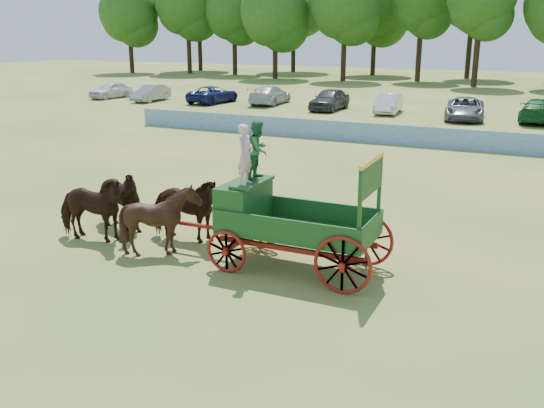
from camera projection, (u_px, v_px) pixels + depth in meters
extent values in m
plane|color=#A6924B|center=(167.00, 248.00, 16.70)|extent=(160.00, 160.00, 0.00)
imported|color=black|center=(90.00, 209.00, 17.02)|extent=(2.39, 1.36, 1.91)
imported|color=black|center=(115.00, 199.00, 17.98)|extent=(2.44, 1.54, 1.91)
imported|color=black|center=(161.00, 220.00, 16.05)|extent=(1.99, 1.84, 1.92)
imported|color=black|center=(184.00, 209.00, 17.00)|extent=(2.37, 1.29, 1.91)
cube|color=maroon|center=(244.00, 238.00, 15.73)|extent=(0.12, 2.00, 0.12)
cube|color=maroon|center=(355.00, 256.00, 14.51)|extent=(0.12, 2.00, 0.12)
cube|color=maroon|center=(289.00, 249.00, 14.61)|extent=(3.80, 0.10, 0.12)
cube|color=maroon|center=(306.00, 235.00, 15.57)|extent=(3.80, 0.10, 0.12)
cube|color=maroon|center=(214.00, 228.00, 16.05)|extent=(2.80, 0.09, 0.09)
cube|color=#1A4F22|center=(298.00, 231.00, 15.01)|extent=(3.80, 1.80, 0.10)
cube|color=#1A4F22|center=(283.00, 230.00, 14.16)|extent=(3.80, 0.06, 0.55)
cube|color=#1A4F22|center=(311.00, 210.00, 15.69)|extent=(3.80, 0.06, 0.55)
cube|color=#1A4F22|center=(372.00, 230.00, 14.16)|extent=(0.06, 1.80, 0.55)
cube|color=#1A4F22|center=(244.00, 203.00, 15.47)|extent=(0.85, 1.70, 1.05)
cube|color=#1A4F22|center=(252.00, 182.00, 15.21)|extent=(0.55, 1.50, 0.08)
cube|color=#1A4F22|center=(231.00, 209.00, 15.68)|extent=(0.10, 1.60, 0.65)
cube|color=#1A4F22|center=(237.00, 221.00, 15.69)|extent=(0.55, 1.60, 0.06)
cube|color=#1A4F22|center=(360.00, 212.00, 13.32)|extent=(0.08, 0.08, 1.80)
cube|color=#1A4F22|center=(379.00, 195.00, 14.71)|extent=(0.08, 0.08, 1.80)
cube|color=#1A4F22|center=(371.00, 178.00, 13.85)|extent=(0.07, 1.75, 0.75)
cube|color=gold|center=(372.00, 161.00, 13.73)|extent=(0.08, 1.80, 0.09)
cube|color=gold|center=(369.00, 178.00, 13.86)|extent=(0.02, 1.30, 0.12)
torus|color=maroon|center=(226.00, 252.00, 14.92)|extent=(1.09, 0.09, 1.09)
torus|color=maroon|center=(260.00, 229.00, 16.57)|extent=(1.09, 0.09, 1.09)
torus|color=maroon|center=(343.00, 265.00, 13.66)|extent=(1.39, 0.09, 1.39)
torus|color=maroon|center=(367.00, 240.00, 15.31)|extent=(1.39, 0.09, 1.39)
imported|color=beige|center=(245.00, 154.00, 14.68)|extent=(0.35, 0.54, 1.48)
imported|color=#276834|center=(258.00, 149.00, 15.29)|extent=(0.56, 0.72, 1.48)
cube|color=#1B5594|center=(343.00, 131.00, 32.62)|extent=(26.00, 0.08, 1.05)
imported|color=silver|center=(111.00, 90.00, 52.62)|extent=(2.19, 4.32, 1.41)
imported|color=gray|center=(151.00, 93.00, 50.34)|extent=(1.56, 4.15, 1.35)
imported|color=navy|center=(213.00, 95.00, 49.20)|extent=(2.77, 5.12, 1.36)
imported|color=silver|center=(270.00, 95.00, 48.33)|extent=(2.37, 5.25, 1.49)
imported|color=#333338|center=(330.00, 99.00, 44.88)|extent=(2.00, 4.71, 1.59)
imported|color=silver|center=(389.00, 104.00, 43.11)|extent=(1.81, 4.33, 1.39)
imported|color=slate|center=(465.00, 109.00, 40.19)|extent=(3.01, 5.49, 1.46)
imported|color=#144C1E|center=(540.00, 110.00, 38.99)|extent=(2.54, 5.41, 1.53)
cylinder|color=#382314|center=(131.00, 57.00, 82.47)|extent=(0.60, 0.60, 4.33)
sphere|color=#1F5215|center=(129.00, 12.00, 80.85)|extent=(7.84, 7.84, 7.84)
cylinder|color=#382314|center=(189.00, 54.00, 81.34)|extent=(0.60, 0.60, 5.08)
sphere|color=#1F5215|center=(187.00, 1.00, 79.44)|extent=(8.66, 8.66, 8.66)
cylinder|color=#382314|center=(235.00, 57.00, 79.04)|extent=(0.60, 0.60, 4.45)
sphere|color=#1F5215|center=(234.00, 9.00, 77.38)|extent=(7.49, 7.49, 7.49)
cylinder|color=#382314|center=(275.00, 61.00, 72.74)|extent=(0.60, 0.60, 4.22)
sphere|color=#1F5215|center=(275.00, 11.00, 71.16)|extent=(8.25, 8.25, 8.25)
cylinder|color=#382314|center=(343.00, 60.00, 69.67)|extent=(0.60, 0.60, 4.72)
sphere|color=#1F5215|center=(345.00, 2.00, 67.91)|extent=(7.94, 7.94, 7.94)
cylinder|color=#382314|center=(419.00, 59.00, 69.06)|extent=(0.60, 0.60, 5.05)
cylinder|color=#382314|center=(476.00, 63.00, 62.32)|extent=(0.60, 0.60, 4.91)
cylinder|color=#382314|center=(200.00, 49.00, 86.81)|extent=(0.60, 0.60, 5.94)
cylinder|color=#382314|center=(293.00, 51.00, 84.37)|extent=(0.60, 0.60, 5.73)
cylinder|color=#382314|center=(373.00, 57.00, 78.26)|extent=(0.60, 0.60, 4.63)
sphere|color=#1F5215|center=(376.00, 6.00, 76.53)|extent=(8.70, 8.70, 8.70)
cylinder|color=#382314|center=(468.00, 56.00, 72.61)|extent=(0.60, 0.60, 5.38)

